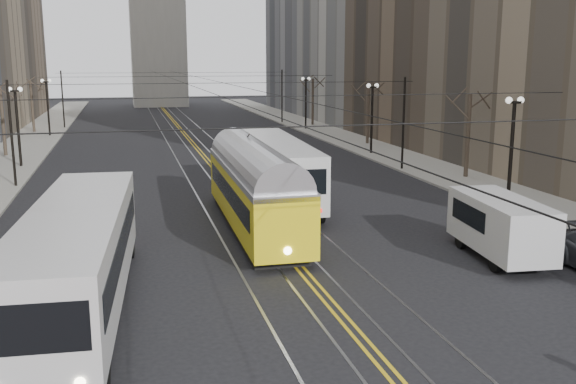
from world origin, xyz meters
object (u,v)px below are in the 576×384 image
rear_bus (275,171)px  sedan_grey (306,181)px  streetcar (254,195)px  cargo_van (500,229)px  transit_bus (78,260)px

rear_bus → sedan_grey: (2.39, 1.98, -1.03)m
streetcar → sedan_grey: 8.97m
streetcar → rear_bus: rear_bus is taller
cargo_van → sedan_grey: bearing=110.4°
cargo_van → rear_bus: bearing=122.0°
cargo_van → streetcar: bearing=146.4°
sedan_grey → streetcar: bearing=-116.1°
streetcar → rear_bus: (2.30, 5.61, 0.12)m
transit_bus → sedan_grey: size_ratio=3.29×
transit_bus → rear_bus: bearing=59.9°
sedan_grey → cargo_van: bearing=-69.7°
sedan_grey → transit_bus: bearing=-121.1°
transit_bus → cargo_van: (15.82, 1.53, -0.43)m
transit_bus → streetcar: 11.21m
streetcar → sedan_grey: streetcar is taller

